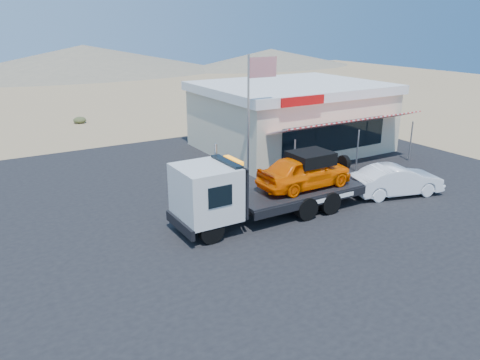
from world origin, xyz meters
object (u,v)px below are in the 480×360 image
(jerky_store, at_px, (291,116))
(white_sedan, at_px, (396,180))
(flagpole, at_px, (253,105))
(tow_truck, at_px, (267,184))

(jerky_store, bearing_deg, white_sedan, -95.68)
(flagpole, bearing_deg, jerky_store, 38.79)
(tow_truck, relative_size, white_sedan, 1.93)
(tow_truck, relative_size, flagpole, 1.31)
(tow_truck, distance_m, white_sedan, 6.45)
(white_sedan, bearing_deg, jerky_store, 9.57)
(tow_truck, xyz_separation_m, flagpole, (1.69, 3.74, 2.35))
(flagpole, bearing_deg, white_sedan, -44.57)
(white_sedan, xyz_separation_m, flagpole, (-4.66, 4.59, 3.07))
(white_sedan, xyz_separation_m, jerky_store, (0.90, 9.07, 1.30))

